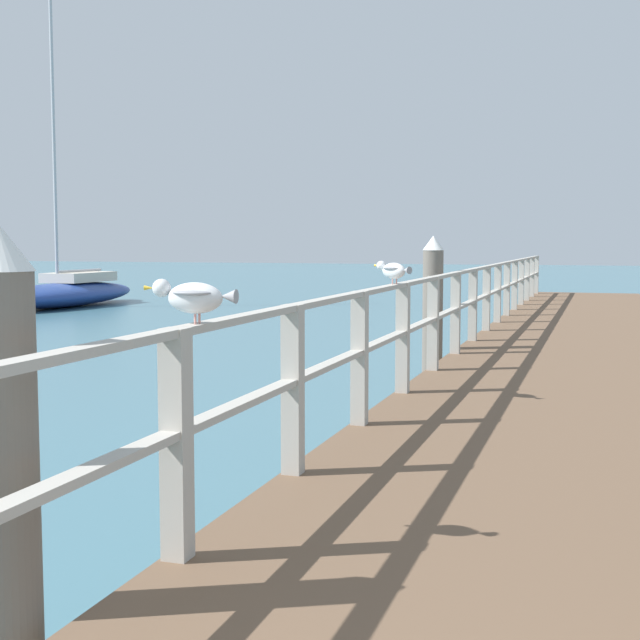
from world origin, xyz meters
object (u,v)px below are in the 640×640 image
Objects in this scene: dock_piling_near at (3,483)px; seagull_background at (393,270)px; dock_piling_far at (433,311)px; seagull_foreground at (193,296)px; boat_3 at (66,292)px.

dock_piling_near is 5.00× the size of seagull_background.
dock_piling_near is 9.19m from dock_piling_far.
dock_piling_near reaches higher than seagull_foreground.
dock_piling_near is at bearing -149.72° from seagull_background.
seagull_foreground is 1.14× the size of seagull_background.
seagull_foreground is at bearing 125.06° from boat_3.
seagull_background is (0.37, 5.17, 0.69)m from dock_piling_near.
dock_piling_near and dock_piling_far have the same top height.
dock_piling_near is 1.24m from seagull_foreground.
seagull_background is at bearing -1.99° from seagull_foreground.
boat_3 is at bearing 33.23° from seagull_foreground.
dock_piling_far is (0.00, 9.19, 0.00)m from dock_piling_near.
seagull_background is at bearing 131.64° from boat_3.
dock_piling_near reaches higher than seagull_background.
dock_piling_near is at bearing -90.00° from dock_piling_far.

